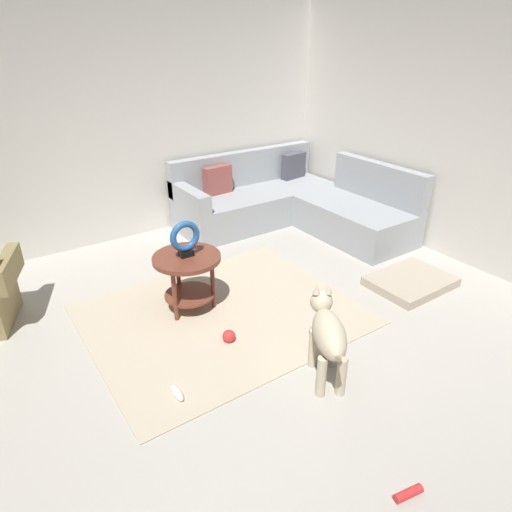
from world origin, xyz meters
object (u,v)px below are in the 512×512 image
(dog_toy_bone, at_px, (177,393))
(dog_bed_mat, at_px, (411,282))
(sectional_couch, at_px, (291,204))
(side_table, at_px, (187,268))
(dog, at_px, (328,333))
(dog_toy_ball, at_px, (229,336))
(torus_sculpture, at_px, (185,238))
(dog_toy_rope, at_px, (408,493))

(dog_toy_bone, bearing_deg, dog_bed_mat, 1.64)
(sectional_couch, xyz_separation_m, side_table, (-2.02, -1.06, 0.13))
(dog_toy_bone, bearing_deg, dog, -22.67)
(dog_toy_ball, bearing_deg, sectional_couch, 40.38)
(side_table, bearing_deg, dog, -73.38)
(dog, height_order, dog_toy_bone, dog)
(torus_sculpture, height_order, dog, torus_sculpture)
(sectional_couch, xyz_separation_m, torus_sculpture, (-2.02, -1.06, 0.42))
(sectional_couch, xyz_separation_m, dog_toy_ball, (-1.99, -1.69, -0.23))
(dog, xyz_separation_m, dog_toy_rope, (-0.29, -0.99, -0.35))
(side_table, distance_m, torus_sculpture, 0.29)
(torus_sculpture, xyz_separation_m, dog_toy_bone, (-0.59, -0.95, -0.68))
(dog_bed_mat, height_order, dog_toy_ball, dog_toy_ball)
(dog_bed_mat, distance_m, dog_toy_rope, 2.40)
(side_table, xyz_separation_m, torus_sculpture, (-0.00, -0.00, 0.29))
(sectional_couch, relative_size, side_table, 3.75)
(sectional_couch, height_order, dog_toy_bone, sectional_couch)
(dog_toy_ball, bearing_deg, dog_toy_rope, -86.98)
(torus_sculpture, height_order, dog_toy_ball, torus_sculpture)
(sectional_couch, xyz_separation_m, dog_bed_mat, (-0.01, -1.94, -0.24))
(side_table, relative_size, dog_toy_bone, 3.33)
(dog_toy_ball, bearing_deg, dog_bed_mat, -7.13)
(sectional_couch, distance_m, torus_sculpture, 2.32)
(dog_toy_rope, bearing_deg, sectional_couch, 60.95)
(dog_bed_mat, xyz_separation_m, dog_toy_rope, (-1.89, -1.48, -0.02))
(sectional_couch, bearing_deg, dog_toy_ball, -139.62)
(dog_toy_ball, bearing_deg, side_table, 92.99)
(sectional_couch, distance_m, dog_toy_ball, 2.62)
(side_table, bearing_deg, dog_toy_rope, -86.99)
(dog_bed_mat, bearing_deg, sectional_couch, 89.84)
(dog_toy_rope, bearing_deg, side_table, 93.01)
(torus_sculpture, xyz_separation_m, dog_toy_ball, (0.03, -0.63, -0.66))
(side_table, relative_size, dog_toy_ball, 5.53)
(dog_bed_mat, bearing_deg, dog, -163.03)
(side_table, relative_size, torus_sculpture, 1.84)
(dog_bed_mat, bearing_deg, side_table, 156.45)
(dog_toy_ball, distance_m, dog_toy_rope, 1.73)
(sectional_couch, height_order, dog_bed_mat, sectional_couch)
(dog_toy_rope, bearing_deg, torus_sculpture, 93.01)
(dog, bearing_deg, dog_toy_bone, -171.87)
(torus_sculpture, relative_size, dog_bed_mat, 0.41)
(dog_bed_mat, relative_size, dog_toy_bone, 4.44)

